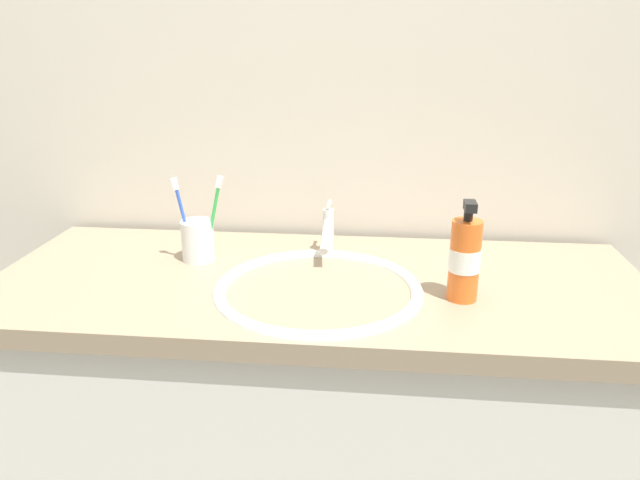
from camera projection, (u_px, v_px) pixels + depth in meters
tiled_wall_back at (332, 87)px, 1.35m from camera, size 2.50×0.04×2.40m
vanity_counter at (318, 455)px, 1.32m from camera, size 1.30×0.53×0.86m
sink_basin at (318, 308)px, 1.14m from camera, size 0.40×0.40×0.11m
faucet at (327, 232)px, 1.28m from camera, size 0.02×0.15×0.11m
toothbrush_cup at (198, 240)px, 1.26m from camera, size 0.07×0.07×0.09m
toothbrush_blue at (183, 213)px, 1.24m from camera, size 0.04×0.02×0.18m
toothbrush_green at (214, 213)px, 1.24m from camera, size 0.05×0.01×0.18m
soap_dispenser at (465, 259)px, 1.06m from camera, size 0.06×0.06×0.19m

